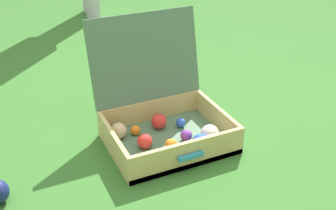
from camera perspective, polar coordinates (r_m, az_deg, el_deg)
ground_plane at (r=1.98m, az=1.72°, el=-3.57°), size 16.00×16.00×0.00m
open_suitcase at (r=1.88m, az=-0.80°, el=-1.44°), size 0.52×0.53×0.52m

